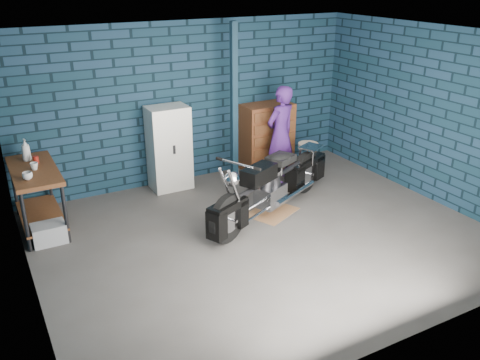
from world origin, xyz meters
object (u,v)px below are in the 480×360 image
(workbench, at_px, (38,199))
(motorcycle, at_px, (273,180))
(person, at_px, (280,134))
(storage_bin, at_px, (49,233))
(shop_stool, at_px, (307,161))
(locker, at_px, (169,148))
(tool_chest, at_px, (267,137))

(workbench, distance_m, motorcycle, 3.37)
(person, bearing_deg, storage_bin, -9.43)
(person, height_order, storage_bin, person)
(workbench, height_order, person, person)
(motorcycle, bearing_deg, storage_bin, 143.29)
(storage_bin, relative_size, shop_stool, 0.68)
(storage_bin, bearing_deg, locker, 24.69)
(motorcycle, distance_m, storage_bin, 3.24)
(shop_stool, bearing_deg, locker, 162.15)
(person, xyz_separation_m, shop_stool, (0.47, -0.18, -0.51))
(workbench, height_order, storage_bin, workbench)
(workbench, xyz_separation_m, person, (3.98, -0.07, 0.38))
(workbench, height_order, shop_stool, workbench)
(motorcycle, relative_size, storage_bin, 5.61)
(storage_bin, relative_size, locker, 0.31)
(storage_bin, bearing_deg, person, 6.21)
(person, bearing_deg, shop_stool, 142.90)
(locker, distance_m, tool_chest, 1.90)
(motorcycle, height_order, person, person)
(storage_bin, distance_m, shop_stool, 4.44)
(storage_bin, xyz_separation_m, tool_chest, (4.04, 0.99, 0.47))
(motorcycle, distance_m, shop_stool, 1.58)
(motorcycle, xyz_separation_m, storage_bin, (-3.15, 0.65, -0.40))
(locker, xyz_separation_m, tool_chest, (1.90, 0.00, -0.09))
(storage_bin, bearing_deg, workbench, 92.29)
(workbench, bearing_deg, motorcycle, -20.03)
(workbench, bearing_deg, person, -0.98)
(motorcycle, bearing_deg, tool_chest, 36.42)
(motorcycle, xyz_separation_m, tool_chest, (0.89, 1.64, 0.07))
(person, height_order, shop_stool, person)
(person, xyz_separation_m, tool_chest, (0.08, 0.55, -0.22))
(workbench, relative_size, person, 0.84)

